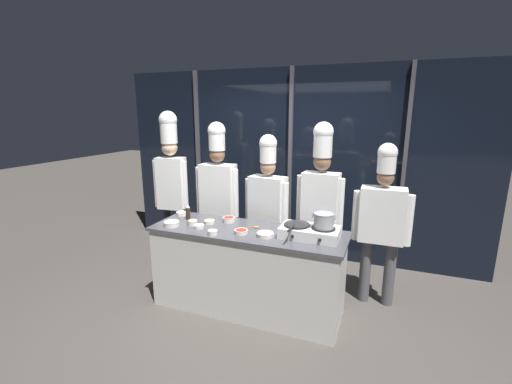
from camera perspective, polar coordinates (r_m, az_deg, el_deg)
The scene contains 22 objects.
ground_plane at distance 3.98m, azimuth -1.37°, elevation -18.61°, with size 24.00×24.00×0.00m, color #47423D.
window_wall_back at distance 4.99m, azimuth 5.81°, elevation 4.56°, with size 5.33×0.09×2.70m.
demo_counter at distance 3.76m, azimuth -1.41°, elevation -12.76°, with size 2.05×0.69×0.90m.
portable_stove at distance 3.40m, azimuth 8.96°, elevation -6.59°, with size 0.57×0.34×0.12m.
frying_pan at distance 3.40m, azimuth 6.84°, elevation -5.04°, with size 0.26×0.45×0.05m.
stock_pot at distance 3.33m, azimuth 11.24°, elevation -4.61°, with size 0.22×0.20×0.14m.
squeeze_bottle_soy at distance 3.98m, azimuth -11.28°, elevation -3.30°, with size 0.05×0.05×0.18m.
prep_bowl_garlic at distance 3.68m, azimuth -9.47°, elevation -5.63°, with size 0.11×0.11×0.04m.
prep_bowl_onion at distance 3.46m, azimuth -7.25°, elevation -6.66°, with size 0.10×0.10×0.05m.
prep_bowl_chicken at distance 3.80m, azimuth -13.90°, elevation -5.09°, with size 0.17×0.17×0.05m.
prep_bowl_mushrooms at distance 3.81m, azimuth -7.75°, elevation -4.91°, with size 0.12×0.12×0.04m.
prep_bowl_rice at distance 3.40m, azimuth 1.54°, elevation -7.05°, with size 0.17×0.17×0.04m.
prep_bowl_noodles at distance 3.78m, azimuth -10.50°, elevation -4.98°, with size 0.10×0.10×0.05m.
prep_bowl_bell_pepper at distance 3.84m, azimuth -4.56°, elevation -4.53°, with size 0.13×0.13×0.06m.
prep_bowl_ginger at distance 4.16m, azimuth -12.34°, elevation -3.49°, with size 0.12×0.12×0.04m.
prep_bowl_chili_flakes at distance 3.47m, azimuth -2.49°, elevation -6.57°, with size 0.14×0.14×0.04m.
serving_spoon_slotted at distance 3.64m, azimuth -0.40°, elevation -5.88°, with size 0.21×0.13×0.02m.
chef_head at distance 4.60m, azimuth -13.97°, elevation 2.67°, with size 0.48×0.23×2.11m.
chef_sous at distance 4.36m, azimuth -6.35°, elevation 0.51°, with size 0.58×0.24×1.98m.
chef_line at distance 4.05m, azimuth 1.94°, elevation -1.64°, with size 0.56×0.28×1.85m.
chef_pastry at distance 3.88m, azimuth 10.69°, elevation -0.90°, with size 0.53×0.23×2.00m.
chef_apprentice at distance 3.90m, azimuth 20.25°, elevation -3.95°, with size 0.61×0.24×1.79m.
Camera 1 is at (1.31, -3.11, 2.11)m, focal length 24.00 mm.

